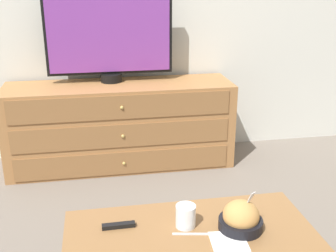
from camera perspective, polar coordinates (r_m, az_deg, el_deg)
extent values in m
plane|color=#70665B|center=(3.46, -5.19, -3.19)|extent=(12.00, 12.00, 0.00)
cube|color=#9E6B3D|center=(3.11, -6.43, 0.14)|extent=(1.62, 0.44, 0.62)
cube|color=brown|center=(2.98, -5.98, -5.02)|extent=(1.49, 0.01, 0.16)
sphere|color=tan|center=(2.98, -5.98, -5.06)|extent=(0.02, 0.02, 0.02)
cube|color=brown|center=(2.90, -6.13, -1.34)|extent=(1.49, 0.01, 0.16)
sphere|color=tan|center=(2.90, -6.12, -1.38)|extent=(0.02, 0.02, 0.02)
cube|color=brown|center=(2.83, -6.28, 2.53)|extent=(1.49, 0.01, 0.16)
sphere|color=tan|center=(2.83, -6.27, 2.49)|extent=(0.02, 0.02, 0.02)
cylinder|color=black|center=(3.09, -7.69, 6.49)|extent=(0.15, 0.15, 0.06)
cube|color=black|center=(3.05, -7.97, 12.20)|extent=(0.89, 0.04, 0.56)
cube|color=#7A3893|center=(3.02, -7.95, 12.14)|extent=(0.85, 0.01, 0.52)
cube|color=olive|center=(1.73, 3.04, -14.33)|extent=(0.99, 0.48, 0.02)
cylinder|color=brown|center=(2.13, 14.19, -14.10)|extent=(0.04, 0.04, 0.37)
cylinder|color=black|center=(1.75, 9.78, -12.94)|extent=(0.18, 0.18, 0.04)
ellipsoid|color=tan|center=(1.73, 9.86, -11.84)|extent=(0.14, 0.14, 0.12)
cube|color=silver|center=(1.73, 10.38, -10.85)|extent=(0.04, 0.06, 0.13)
cube|color=silver|center=(1.68, 11.29, -9.27)|extent=(0.03, 0.03, 0.03)
cylinder|color=beige|center=(1.74, 2.40, -12.58)|extent=(0.07, 0.07, 0.06)
cylinder|color=white|center=(1.73, 2.41, -12.08)|extent=(0.08, 0.08, 0.09)
cube|color=white|center=(1.68, 8.23, -15.25)|extent=(0.15, 0.15, 0.00)
cube|color=silver|center=(1.70, 3.52, -14.40)|extent=(0.17, 0.04, 0.01)
cube|color=black|center=(1.75, -6.71, -13.24)|extent=(0.13, 0.03, 0.02)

